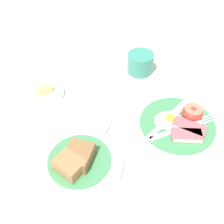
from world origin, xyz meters
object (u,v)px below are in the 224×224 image
object	(u,v)px
breakfast_plate	(178,125)
bread_plate	(78,161)
fork_on_cloth	(146,213)
butter_dish	(44,92)
teaspoon_by_saucer	(108,118)
sugar_cup	(140,62)

from	to	relation	value
breakfast_plate	bread_plate	xyz separation A→B (m)	(-0.26, 0.01, 0.00)
fork_on_cloth	butter_dish	bearing A→B (deg)	-40.55
bread_plate	fork_on_cloth	size ratio (longest dim) A/B	1.27
bread_plate	teaspoon_by_saucer	xyz separation A→B (m)	(0.12, 0.09, -0.01)
teaspoon_by_saucer	fork_on_cloth	world-z (taller)	teaspoon_by_saucer
bread_plate	sugar_cup	xyz separation A→B (m)	(0.30, 0.23, 0.02)
bread_plate	teaspoon_by_saucer	size ratio (longest dim) A/B	1.27
sugar_cup	butter_dish	xyz separation A→B (m)	(-0.30, 0.03, -0.02)
sugar_cup	teaspoon_by_saucer	world-z (taller)	sugar_cup
bread_plate	butter_dish	world-z (taller)	bread_plate
butter_dish	bread_plate	bearing A→B (deg)	-90.33
bread_plate	breakfast_plate	bearing A→B (deg)	-2.41
butter_dish	breakfast_plate	bearing A→B (deg)	-46.14
teaspoon_by_saucer	fork_on_cloth	distance (m)	0.26
bread_plate	sugar_cup	distance (m)	0.38
sugar_cup	teaspoon_by_saucer	distance (m)	0.23
teaspoon_by_saucer	fork_on_cloth	xyz separation A→B (m)	(-0.04, -0.25, -0.00)
bread_plate	teaspoon_by_saucer	distance (m)	0.15
sugar_cup	fork_on_cloth	distance (m)	0.45
butter_dish	teaspoon_by_saucer	bearing A→B (deg)	-54.65
sugar_cup	teaspoon_by_saucer	size ratio (longest dim) A/B	0.52
breakfast_plate	teaspoon_by_saucer	size ratio (longest dim) A/B	1.69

